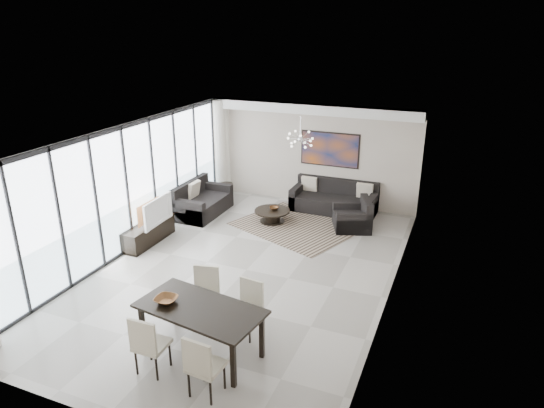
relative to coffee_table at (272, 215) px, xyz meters
The scene contains 20 objects.
room_shell 3.12m from the coffee_table, 70.21° to the right, with size 6.00×9.00×2.90m.
window_wall 3.79m from the coffee_table, 131.27° to the right, with size 0.37×8.95×2.90m.
soffit 3.09m from the coffee_table, 72.75° to the left, with size 5.98×0.40×0.26m, color white.
painting 2.52m from the coffee_table, 60.73° to the left, with size 1.68×0.04×0.98m, color #A84F17.
chandelier 2.31m from the coffee_table, 12.69° to the right, with size 0.66×0.66×0.71m.
rug 0.72m from the coffee_table, ahead, with size 2.90×2.23×0.01m, color black.
coffee_table is the anchor object (origin of this frame).
bowl_coffee 0.19m from the coffee_table, 65.02° to the left, with size 0.25×0.25×0.08m, color brown.
sofa_main 1.91m from the coffee_table, 46.95° to the left, with size 2.34×0.96×0.85m.
loveseat 2.06m from the coffee_table, behind, with size 1.00×1.78×0.89m.
armchair 2.13m from the coffee_table, 10.43° to the left, with size 1.18×1.21×0.79m.
side_table 2.08m from the coffee_table, 152.87° to the left, with size 0.40×0.40×0.55m.
tv_console 3.24m from the coffee_table, 134.24° to the right, with size 0.44×1.58×0.49m, color black.
television 3.13m from the coffee_table, 133.10° to the right, with size 1.12×0.15×0.64m, color gray.
dining_table 5.57m from the coffee_table, 79.41° to the right, with size 2.13×1.28×0.83m.
dining_chair_sw 6.23m from the coffee_table, 84.90° to the right, with size 0.46×0.46×0.99m.
dining_chair_se 6.51m from the coffee_table, 76.30° to the right, with size 0.49×0.49×1.00m.
dining_chair_nw 4.63m from the coffee_table, 82.49° to the right, with size 0.55×0.55×0.99m.
dining_chair_ne 4.90m from the coffee_table, 72.32° to the right, with size 0.49×0.49×0.96m.
bowl_dining 5.58m from the coffee_table, 85.37° to the right, with size 0.35×0.35×0.09m, color brown.
Camera 1 is at (4.01, -8.32, 5.01)m, focal length 32.00 mm.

